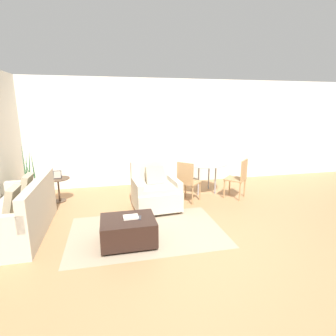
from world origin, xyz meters
TOP-DOWN VIEW (x-y plane):
  - ground_plane at (0.00, 0.00)m, footprint 20.00×20.00m
  - wall_back at (0.00, 3.51)m, footprint 12.00×0.06m
  - area_rug at (-0.69, 0.69)m, footprint 2.52×1.66m
  - couch at (-2.71, 1.09)m, footprint 0.89×1.85m
  - armchair at (-0.36, 1.65)m, footprint 0.94×0.89m
  - ottoman at (-1.01, 0.37)m, footprint 0.81×0.65m
  - book_stack at (-0.97, 0.39)m, footprint 0.23×0.16m
  - tv_remote_primary at (-0.84, 0.36)m, footprint 0.07×0.15m
  - potted_plant at (-2.92, 2.56)m, footprint 0.40×0.40m
  - side_table at (-2.35, 2.56)m, footprint 0.49×0.49m
  - picture_frame at (-2.35, 2.56)m, footprint 0.17×0.07m
  - dining_table at (0.99, 2.49)m, footprint 1.09×1.09m
  - dining_chair_near_left at (0.38, 1.88)m, footprint 0.59×0.59m
  - dining_chair_near_right at (1.60, 1.88)m, footprint 0.59×0.59m

SIDE VIEW (x-z plane):
  - ground_plane at x=0.00m, z-range 0.00..0.00m
  - area_rug at x=-0.69m, z-range 0.00..0.01m
  - ottoman at x=-1.01m, z-range 0.02..0.42m
  - potted_plant at x=-2.92m, z-range -0.42..0.90m
  - couch at x=-2.71m, z-range -0.14..0.75m
  - armchair at x=-0.36m, z-range -0.10..0.83m
  - side_table at x=-2.35m, z-range 0.11..0.64m
  - tv_remote_primary at x=-0.84m, z-range 0.40..0.41m
  - book_stack at x=-0.97m, z-range 0.40..0.43m
  - dining_chair_near_left at x=0.38m, z-range 0.07..0.97m
  - dining_chair_near_right at x=1.60m, z-range 0.07..0.97m
  - picture_frame at x=-2.35m, z-range 0.52..0.70m
  - dining_table at x=0.99m, z-range 0.28..1.00m
  - wall_back at x=0.00m, z-range 0.00..2.75m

